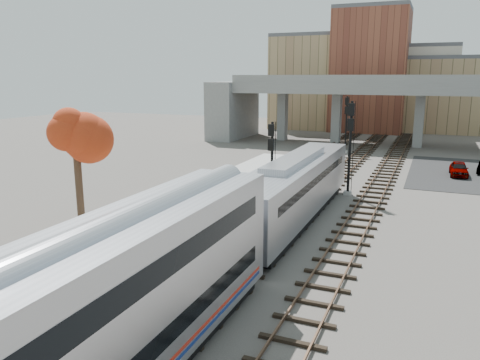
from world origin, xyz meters
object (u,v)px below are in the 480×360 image
Objects in this scene: car_a at (459,169)px; locomotive at (295,188)px; signal_mast_far at (346,125)px; tree at (75,130)px; signal_mast_near at (271,170)px; signal_mast_mid at (350,148)px.

locomotive is at bearing -119.60° from car_a.
locomotive is 29.91m from signal_mast_far.
car_a is (12.57, -9.97, -2.72)m from signal_mast_far.
locomotive is at bearing 30.96° from tree.
signal_mast_near is at bearing -126.19° from car_a.
locomotive is 2.26× the size of tree.
signal_mast_far is 1.77× the size of car_a.
signal_mast_mid is at bearing 59.37° from signal_mast_near.
locomotive is 2.67m from signal_mast_near.
signal_mast_far is at bearing 100.85° from signal_mast_mid.
locomotive is 13.95m from tree.
tree is at bearing -138.22° from signal_mast_near.
signal_mast_mid is at bearing -128.32° from car_a.
signal_mast_mid is 20.54m from tree.
tree is at bearing -149.04° from locomotive.
signal_mast_near is at bearing 41.78° from tree.
signal_mast_near is at bearing -90.00° from signal_mast_far.
signal_mast_mid is at bearing -79.15° from signal_mast_far.
signal_mast_mid is 21.79m from signal_mast_far.
signal_mast_near is 0.91× the size of signal_mast_far.
signal_mast_far is (-0.00, 28.32, 0.44)m from signal_mast_near.
tree is 35.02m from car_a.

